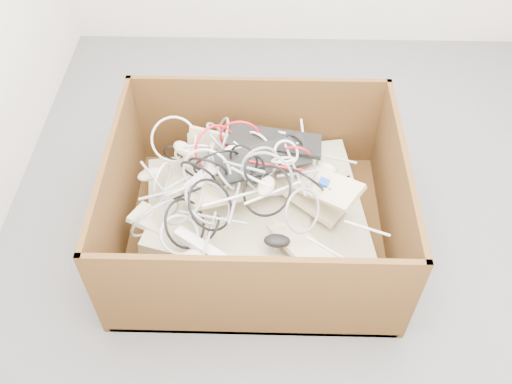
{
  "coord_description": "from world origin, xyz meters",
  "views": [
    {
      "loc": [
        -0.19,
        -1.86,
        2.19
      ],
      "look_at": [
        -0.23,
        -0.19,
        0.3
      ],
      "focal_mm": 38.96,
      "sensor_mm": 36.0,
      "label": 1
    }
  ],
  "objects_px": {
    "cardboard_box": "(252,218)",
    "power_strip_left": "(212,171)",
    "power_strip_right": "(201,246)",
    "vga_plug": "(324,182)"
  },
  "relations": [
    {
      "from": "power_strip_left",
      "to": "power_strip_right",
      "type": "bearing_deg",
      "value": -136.18
    },
    {
      "from": "vga_plug",
      "to": "cardboard_box",
      "type": "bearing_deg",
      "value": -154.18
    },
    {
      "from": "cardboard_box",
      "to": "power_strip_left",
      "type": "bearing_deg",
      "value": 157.88
    },
    {
      "from": "power_strip_left",
      "to": "cardboard_box",
      "type": "bearing_deg",
      "value": -64.77
    },
    {
      "from": "cardboard_box",
      "to": "power_strip_right",
      "type": "bearing_deg",
      "value": -123.68
    },
    {
      "from": "power_strip_left",
      "to": "vga_plug",
      "type": "distance_m",
      "value": 0.5
    },
    {
      "from": "cardboard_box",
      "to": "vga_plug",
      "type": "relative_size",
      "value": 28.46
    },
    {
      "from": "power_strip_left",
      "to": "vga_plug",
      "type": "height_order",
      "value": "power_strip_left"
    },
    {
      "from": "cardboard_box",
      "to": "power_strip_right",
      "type": "distance_m",
      "value": 0.41
    },
    {
      "from": "power_strip_right",
      "to": "vga_plug",
      "type": "relative_size",
      "value": 5.49
    }
  ]
}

